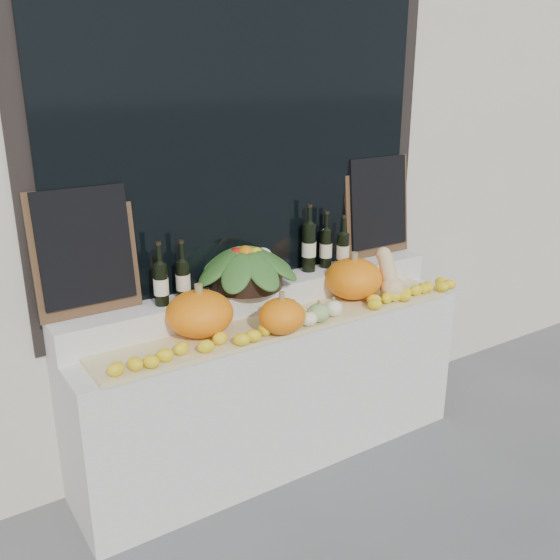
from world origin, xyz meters
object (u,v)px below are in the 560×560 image
at_px(pumpkin_left, 200,313).
at_px(pumpkin_right, 353,279).
at_px(produce_bowl, 246,266).
at_px(wine_bottle_tall, 309,247).
at_px(butternut_squash, 390,277).

relative_size(pumpkin_left, pumpkin_right, 1.02).
height_order(produce_bowl, wine_bottle_tall, wine_bottle_tall).
xyz_separation_m(pumpkin_left, butternut_squash, (1.16, -0.12, 0.01)).
relative_size(pumpkin_left, butternut_squash, 1.17).
bearing_deg(pumpkin_right, butternut_squash, -31.63).
bearing_deg(butternut_squash, pumpkin_left, 174.13).
xyz_separation_m(pumpkin_right, wine_bottle_tall, (-0.16, 0.22, 0.16)).
distance_m(pumpkin_left, produce_bowl, 0.43).
height_order(pumpkin_left, produce_bowl, produce_bowl).
xyz_separation_m(produce_bowl, wine_bottle_tall, (0.45, 0.03, 0.03)).
bearing_deg(pumpkin_left, butternut_squash, -5.87).
distance_m(produce_bowl, wine_bottle_tall, 0.45).
height_order(pumpkin_left, butternut_squash, butternut_squash).
distance_m(pumpkin_left, pumpkin_right, 0.98).
relative_size(butternut_squash, wine_bottle_tall, 0.73).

